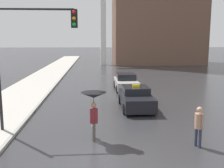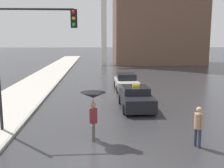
# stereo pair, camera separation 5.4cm
# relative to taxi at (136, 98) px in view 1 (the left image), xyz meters

# --- Properties ---
(ground_plane) EXTENTS (300.00, 300.00, 0.00)m
(ground_plane) POSITION_rel_taxi_xyz_m (-2.05, -7.07, -0.64)
(ground_plane) COLOR #2D2D30
(taxi) EXTENTS (1.91, 4.11, 1.52)m
(taxi) POSITION_rel_taxi_xyz_m (0.00, 0.00, 0.00)
(taxi) COLOR black
(taxi) RESTS_ON ground_plane
(sedan_red) EXTENTS (1.91, 4.11, 1.37)m
(sedan_red) POSITION_rel_taxi_xyz_m (0.16, 6.33, -0.01)
(sedan_red) COLOR #B7B2AD
(sedan_red) RESTS_ON ground_plane
(pedestrian_with_umbrella) EXTENTS (1.06, 1.06, 2.10)m
(pedestrian_with_umbrella) POSITION_rel_taxi_xyz_m (-2.64, -5.23, 1.04)
(pedestrian_with_umbrella) COLOR #4C473D
(pedestrian_with_umbrella) RESTS_ON ground_plane
(pedestrian_man) EXTENTS (0.40, 0.45, 1.66)m
(pedestrian_man) POSITION_rel_taxi_xyz_m (1.52, -6.21, 0.33)
(pedestrian_man) COLOR #2D3347
(pedestrian_man) RESTS_ON ground_plane
(traffic_light) EXTENTS (3.65, 0.38, 5.88)m
(traffic_light) POSITION_rel_taxi_xyz_m (-5.48, -3.94, 3.44)
(traffic_light) COLOR black
(traffic_light) RESTS_ON ground_plane
(monument_cross) EXTENTS (8.36, 0.90, 18.99)m
(monument_cross) POSITION_rel_taxi_xyz_m (-0.92, 29.69, 10.13)
(monument_cross) COLOR white
(monument_cross) RESTS_ON ground_plane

